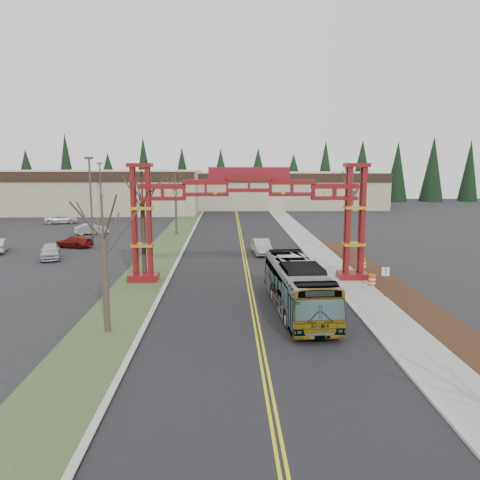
{
  "coord_description": "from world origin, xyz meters",
  "views": [
    {
      "loc": [
        -1.59,
        -16.8,
        8.9
      ],
      "look_at": [
        -0.8,
        12.8,
        4.01
      ],
      "focal_mm": 35.0,
      "sensor_mm": 36.0,
      "label": 1
    }
  ],
  "objects_px": {
    "parked_car_mid_a": "(73,242)",
    "barrel_south": "(372,281)",
    "retail_building_west": "(76,191)",
    "barrel_mid": "(359,268)",
    "barrel_north": "(363,264)",
    "bare_tree_median_far": "(176,190)",
    "light_pole_near": "(91,195)",
    "bare_tree_right_far": "(352,191)",
    "parked_car_near_a": "(50,251)",
    "silver_sedan": "(261,247)",
    "parked_car_far_b": "(62,219)",
    "bare_tree_median_near": "(103,236)",
    "retail_building_east": "(284,189)",
    "gateway_arch": "(249,203)",
    "transit_bus": "(298,287)",
    "parked_car_far_a": "(91,229)",
    "light_pole_far": "(101,187)",
    "bare_tree_median_mid": "(142,200)",
    "street_sign": "(385,276)"
  },
  "relations": [
    {
      "from": "bare_tree_median_near",
      "to": "barrel_mid",
      "type": "xyz_separation_m",
      "value": [
        17.08,
        12.79,
        -4.67
      ]
    },
    {
      "from": "parked_car_near_a",
      "to": "parked_car_far_b",
      "type": "bearing_deg",
      "value": 88.42
    },
    {
      "from": "transit_bus",
      "to": "bare_tree_median_far",
      "type": "bearing_deg",
      "value": 105.94
    },
    {
      "from": "parked_car_far_a",
      "to": "barrel_mid",
      "type": "xyz_separation_m",
      "value": [
        27.85,
        -22.09,
        -0.15
      ]
    },
    {
      "from": "parked_car_far_b",
      "to": "street_sign",
      "type": "bearing_deg",
      "value": -156.07
    },
    {
      "from": "transit_bus",
      "to": "bare_tree_median_mid",
      "type": "height_order",
      "value": "bare_tree_median_mid"
    },
    {
      "from": "transit_bus",
      "to": "parked_car_far_a",
      "type": "distance_m",
      "value": 38.16
    },
    {
      "from": "light_pole_far",
      "to": "barrel_north",
      "type": "height_order",
      "value": "light_pole_far"
    },
    {
      "from": "bare_tree_median_far",
      "to": "street_sign",
      "type": "distance_m",
      "value": 33.18
    },
    {
      "from": "barrel_mid",
      "to": "bare_tree_right_far",
      "type": "bearing_deg",
      "value": 82.02
    },
    {
      "from": "parked_car_mid_a",
      "to": "parked_car_far_b",
      "type": "height_order",
      "value": "parked_car_far_b"
    },
    {
      "from": "gateway_arch",
      "to": "light_pole_far",
      "type": "relative_size",
      "value": 2.03
    },
    {
      "from": "bare_tree_median_near",
      "to": "light_pole_near",
      "type": "bearing_deg",
      "value": 107.2
    },
    {
      "from": "parked_car_near_a",
      "to": "barrel_mid",
      "type": "height_order",
      "value": "parked_car_near_a"
    },
    {
      "from": "parked_car_far_b",
      "to": "light_pole_near",
      "type": "height_order",
      "value": "light_pole_near"
    },
    {
      "from": "retail_building_west",
      "to": "bare_tree_right_far",
      "type": "bearing_deg",
      "value": -48.66
    },
    {
      "from": "silver_sedan",
      "to": "bare_tree_median_near",
      "type": "height_order",
      "value": "bare_tree_median_near"
    },
    {
      "from": "barrel_south",
      "to": "bare_tree_median_near",
      "type": "bearing_deg",
      "value": -152.71
    },
    {
      "from": "retail_building_west",
      "to": "bare_tree_median_far",
      "type": "xyz_separation_m",
      "value": [
        22.0,
        -30.73,
        1.87
      ]
    },
    {
      "from": "parked_car_near_a",
      "to": "parked_car_mid_a",
      "type": "height_order",
      "value": "parked_car_near_a"
    },
    {
      "from": "parked_car_mid_a",
      "to": "barrel_south",
      "type": "distance_m",
      "value": 31.73
    },
    {
      "from": "parked_car_mid_a",
      "to": "barrel_south",
      "type": "bearing_deg",
      "value": 75.78
    },
    {
      "from": "silver_sedan",
      "to": "parked_car_near_a",
      "type": "xyz_separation_m",
      "value": [
        -20.01,
        -1.72,
        0.01
      ]
    },
    {
      "from": "retail_building_west",
      "to": "light_pole_near",
      "type": "relative_size",
      "value": 4.81
    },
    {
      "from": "light_pole_far",
      "to": "barrel_mid",
      "type": "xyz_separation_m",
      "value": [
        30.24,
        -36.29,
        -4.68
      ]
    },
    {
      "from": "parked_car_near_a",
      "to": "light_pole_far",
      "type": "xyz_separation_m",
      "value": [
        -2.89,
        29.46,
        4.45
      ]
    },
    {
      "from": "gateway_arch",
      "to": "retail_building_east",
      "type": "bearing_deg",
      "value": 80.83
    },
    {
      "from": "bare_tree_median_far",
      "to": "light_pole_near",
      "type": "xyz_separation_m",
      "value": [
        -8.31,
        -7.25,
        -0.11
      ]
    },
    {
      "from": "silver_sedan",
      "to": "bare_tree_right_far",
      "type": "bearing_deg",
      "value": -18.69
    },
    {
      "from": "silver_sedan",
      "to": "parked_car_far_a",
      "type": "xyz_separation_m",
      "value": [
        -20.51,
        13.54,
        -0.07
      ]
    },
    {
      "from": "gateway_arch",
      "to": "barrel_mid",
      "type": "relative_size",
      "value": 17.67
    },
    {
      "from": "retail_building_east",
      "to": "bare_tree_right_far",
      "type": "relative_size",
      "value": 4.39
    },
    {
      "from": "bare_tree_right_far",
      "to": "light_pole_far",
      "type": "distance_m",
      "value": 43.07
    },
    {
      "from": "retail_building_west",
      "to": "parked_car_mid_a",
      "type": "distance_m",
      "value": 41.18
    },
    {
      "from": "parked_car_mid_a",
      "to": "bare_tree_median_far",
      "type": "relative_size",
      "value": 0.56
    },
    {
      "from": "retail_building_east",
      "to": "barrel_south",
      "type": "height_order",
      "value": "retail_building_east"
    },
    {
      "from": "light_pole_far",
      "to": "street_sign",
      "type": "height_order",
      "value": "light_pole_far"
    },
    {
      "from": "silver_sedan",
      "to": "parked_car_mid_a",
      "type": "distance_m",
      "value": 20.2
    },
    {
      "from": "retail_building_west",
      "to": "retail_building_east",
      "type": "bearing_deg",
      "value": 11.31
    },
    {
      "from": "retail_building_east",
      "to": "bare_tree_median_far",
      "type": "xyz_separation_m",
      "value": [
        -18.0,
        -38.73,
        2.12
      ]
    },
    {
      "from": "barrel_mid",
      "to": "barrel_north",
      "type": "relative_size",
      "value": 1.05
    },
    {
      "from": "parked_car_near_a",
      "to": "barrel_south",
      "type": "bearing_deg",
      "value": -40.57
    },
    {
      "from": "transit_bus",
      "to": "barrel_north",
      "type": "relative_size",
      "value": 11.18
    },
    {
      "from": "retail_building_west",
      "to": "transit_bus",
      "type": "xyz_separation_m",
      "value": [
        32.63,
        -61.53,
        -2.23
      ]
    },
    {
      "from": "silver_sedan",
      "to": "parked_car_near_a",
      "type": "relative_size",
      "value": 1.02
    },
    {
      "from": "light_pole_near",
      "to": "light_pole_far",
      "type": "xyz_separation_m",
      "value": [
        -4.85,
        22.23,
        -0.33
      ]
    },
    {
      "from": "silver_sedan",
      "to": "bare_tree_median_near",
      "type": "distance_m",
      "value": 23.87
    },
    {
      "from": "silver_sedan",
      "to": "barrel_mid",
      "type": "height_order",
      "value": "silver_sedan"
    },
    {
      "from": "retail_building_west",
      "to": "silver_sedan",
      "type": "height_order",
      "value": "retail_building_west"
    },
    {
      "from": "retail_building_east",
      "to": "bare_tree_median_near",
      "type": "height_order",
      "value": "bare_tree_median_near"
    }
  ]
}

